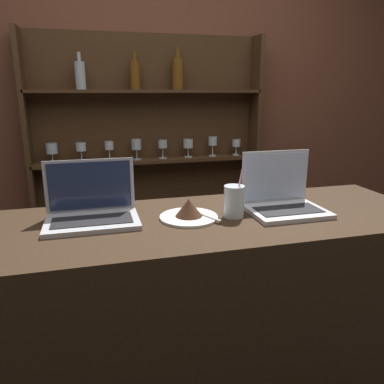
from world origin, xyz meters
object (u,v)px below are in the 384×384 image
at_px(laptop_near, 92,209).
at_px(water_glass, 234,201).
at_px(laptop_far, 283,198).
at_px(cake_plate, 189,211).

relative_size(laptop_near, water_glass, 1.82).
bearing_deg(laptop_far, water_glass, -174.58).
distance_m(laptop_near, laptop_far, 0.76).
distance_m(laptop_far, cake_plate, 0.40).
xyz_separation_m(laptop_far, water_glass, (-0.22, -0.02, 0.01)).
xyz_separation_m(laptop_near, laptop_far, (0.76, -0.07, 0.00)).
relative_size(cake_plate, water_glass, 1.21).
bearing_deg(cake_plate, water_glass, -7.44).
bearing_deg(laptop_far, cake_plate, 179.72).
height_order(laptop_near, laptop_far, laptop_far).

